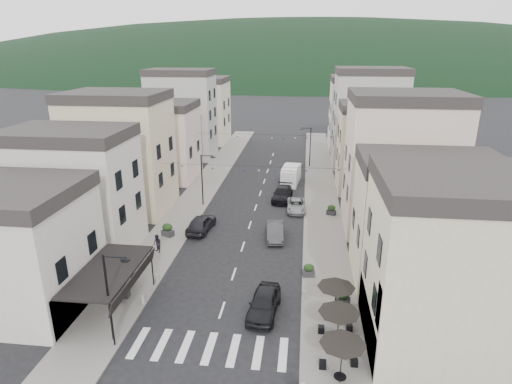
{
  "coord_description": "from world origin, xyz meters",
  "views": [
    {
      "loc": [
        5.34,
        -19.05,
        17.53
      ],
      "look_at": [
        0.6,
        21.33,
        3.5
      ],
      "focal_mm": 30.0,
      "sensor_mm": 36.0,
      "label": 1
    }
  ],
  "objects_px": {
    "parked_car_a": "(264,303)",
    "pedestrian_a": "(132,271)",
    "parked_car_c": "(296,205)",
    "parked_car_e": "(201,223)",
    "parked_car_d": "(282,194)",
    "parked_car_b": "(275,231)",
    "pedestrian_b": "(157,244)",
    "delivery_van": "(291,175)"
  },
  "relations": [
    {
      "from": "parked_car_a",
      "to": "pedestrian_a",
      "type": "height_order",
      "value": "pedestrian_a"
    },
    {
      "from": "parked_car_c",
      "to": "parked_car_e",
      "type": "bearing_deg",
      "value": -146.88
    },
    {
      "from": "parked_car_d",
      "to": "pedestrian_a",
      "type": "relative_size",
      "value": 2.89
    },
    {
      "from": "parked_car_b",
      "to": "pedestrian_a",
      "type": "relative_size",
      "value": 2.48
    },
    {
      "from": "parked_car_b",
      "to": "pedestrian_b",
      "type": "xyz_separation_m",
      "value": [
        -10.08,
        -4.38,
        0.23
      ]
    },
    {
      "from": "parked_car_a",
      "to": "parked_car_c",
      "type": "distance_m",
      "value": 19.68
    },
    {
      "from": "parked_car_d",
      "to": "parked_car_a",
      "type": "bearing_deg",
      "value": -85.05
    },
    {
      "from": "delivery_van",
      "to": "pedestrian_b",
      "type": "relative_size",
      "value": 3.18
    },
    {
      "from": "parked_car_b",
      "to": "parked_car_c",
      "type": "xyz_separation_m",
      "value": [
        1.8,
        7.49,
        -0.11
      ]
    },
    {
      "from": "parked_car_d",
      "to": "parked_car_c",
      "type": "bearing_deg",
      "value": -57.71
    },
    {
      "from": "parked_car_d",
      "to": "parked_car_e",
      "type": "height_order",
      "value": "parked_car_e"
    },
    {
      "from": "parked_car_d",
      "to": "pedestrian_a",
      "type": "bearing_deg",
      "value": -112.63
    },
    {
      "from": "delivery_van",
      "to": "parked_car_b",
      "type": "bearing_deg",
      "value": -86.74
    },
    {
      "from": "parked_car_d",
      "to": "delivery_van",
      "type": "relative_size",
      "value": 0.97
    },
    {
      "from": "pedestrian_b",
      "to": "parked_car_e",
      "type": "bearing_deg",
      "value": 104.5
    },
    {
      "from": "delivery_van",
      "to": "pedestrian_a",
      "type": "xyz_separation_m",
      "value": [
        -11.18,
        -26.77,
        -0.2
      ]
    },
    {
      "from": "pedestrian_a",
      "to": "pedestrian_b",
      "type": "relative_size",
      "value": 1.06
    },
    {
      "from": "parked_car_d",
      "to": "delivery_van",
      "type": "distance_m",
      "value": 6.65
    },
    {
      "from": "parked_car_b",
      "to": "pedestrian_b",
      "type": "distance_m",
      "value": 10.99
    },
    {
      "from": "parked_car_a",
      "to": "pedestrian_a",
      "type": "relative_size",
      "value": 2.64
    },
    {
      "from": "parked_car_d",
      "to": "parked_car_e",
      "type": "xyz_separation_m",
      "value": [
        -7.47,
        -9.9,
        0.07
      ]
    },
    {
      "from": "parked_car_a",
      "to": "parked_car_c",
      "type": "height_order",
      "value": "parked_car_a"
    },
    {
      "from": "parked_car_e",
      "to": "pedestrian_b",
      "type": "relative_size",
      "value": 2.86
    },
    {
      "from": "pedestrian_a",
      "to": "parked_car_b",
      "type": "bearing_deg",
      "value": 48.83
    },
    {
      "from": "parked_car_d",
      "to": "pedestrian_b",
      "type": "height_order",
      "value": "pedestrian_b"
    },
    {
      "from": "parked_car_b",
      "to": "parked_car_d",
      "type": "xyz_separation_m",
      "value": [
        0.07,
        10.8,
        0.02
      ]
    },
    {
      "from": "parked_car_b",
      "to": "parked_car_d",
      "type": "bearing_deg",
      "value": 84.51
    },
    {
      "from": "parked_car_a",
      "to": "parked_car_e",
      "type": "relative_size",
      "value": 0.98
    },
    {
      "from": "parked_car_e",
      "to": "pedestrian_a",
      "type": "distance_m",
      "value": 10.71
    },
    {
      "from": "parked_car_c",
      "to": "delivery_van",
      "type": "relative_size",
      "value": 0.83
    },
    {
      "from": "parked_car_c",
      "to": "parked_car_d",
      "type": "height_order",
      "value": "parked_car_d"
    },
    {
      "from": "pedestrian_a",
      "to": "pedestrian_b",
      "type": "xyz_separation_m",
      "value": [
        0.3,
        5.0,
        -0.05
      ]
    },
    {
      "from": "parked_car_d",
      "to": "delivery_van",
      "type": "height_order",
      "value": "delivery_van"
    },
    {
      "from": "parked_car_c",
      "to": "pedestrian_a",
      "type": "bearing_deg",
      "value": -128.29
    },
    {
      "from": "parked_car_a",
      "to": "pedestrian_b",
      "type": "height_order",
      "value": "pedestrian_b"
    },
    {
      "from": "parked_car_b",
      "to": "pedestrian_a",
      "type": "height_order",
      "value": "pedestrian_a"
    },
    {
      "from": "parked_car_b",
      "to": "delivery_van",
      "type": "xyz_separation_m",
      "value": [
        0.8,
        17.39,
        0.49
      ]
    },
    {
      "from": "parked_car_c",
      "to": "parked_car_e",
      "type": "height_order",
      "value": "parked_car_e"
    },
    {
      "from": "parked_car_b",
      "to": "delivery_van",
      "type": "relative_size",
      "value": 0.83
    },
    {
      "from": "parked_car_c",
      "to": "parked_car_e",
      "type": "xyz_separation_m",
      "value": [
        -9.2,
        -6.58,
        0.2
      ]
    },
    {
      "from": "parked_car_c",
      "to": "delivery_van",
      "type": "xyz_separation_m",
      "value": [
        -1.0,
        9.91,
        0.59
      ]
    },
    {
      "from": "pedestrian_b",
      "to": "delivery_van",
      "type": "bearing_deg",
      "value": 104.81
    }
  ]
}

